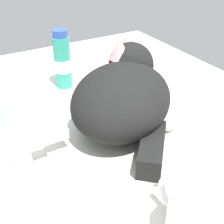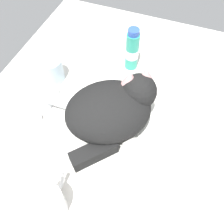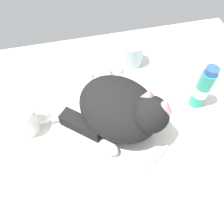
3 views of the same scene
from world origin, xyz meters
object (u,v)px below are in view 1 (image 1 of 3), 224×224
Objects in this scene: cat at (124,95)px; toothpaste_bottle at (63,61)px; faucet at (29,153)px; coffee_mug at (196,219)px.

toothpaste_bottle is at bearing 6.21° from cat.
cat is at bearing -87.99° from faucet.
cat is 24.76cm from toothpaste_bottle.
cat is 2.55× the size of coffee_mug.
coffee_mug is 0.80× the size of toothpaste_bottle.
coffee_mug is (-25.71, -14.31, 1.54)cm from faucet.
toothpaste_bottle is at bearing -3.10° from coffee_mug.
cat is 2.04× the size of toothpaste_bottle.
faucet is 30.82cm from toothpaste_bottle.
cat is 27.28cm from coffee_mug.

